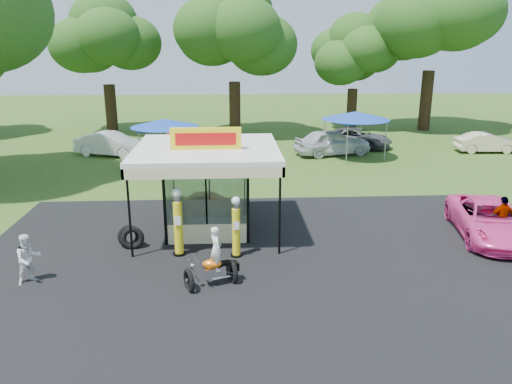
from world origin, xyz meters
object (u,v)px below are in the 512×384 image
spectator_west (28,259)px  spectator_east_b (503,219)px  gas_station_kiosk (208,187)px  bg_car_a (111,144)px  motorcycle (214,262)px  pink_sedan (491,220)px  bg_car_e (486,143)px  bg_car_c (332,142)px  tent_west (165,123)px  bg_car_b (202,141)px  gas_pump_right (236,228)px  tent_east (356,116)px  gas_pump_left (178,224)px  bg_car_d (357,138)px  kiosk_car (210,202)px

spectator_west → spectator_east_b: (16.36, 2.58, 0.06)m
gas_station_kiosk → bg_car_a: 15.70m
motorcycle → pink_sedan: (10.37, 3.36, -0.06)m
spectator_west → bg_car_e: size_ratio=0.40×
gas_station_kiosk → bg_car_c: gas_station_kiosk is taller
bg_car_c → pink_sedan: bearing=177.7°
spectator_west → tent_west: tent_west is taller
spectator_west → bg_car_b: 20.16m
pink_sedan → spectator_east_b: spectator_east_b is taller
bg_car_c → gas_station_kiosk: bearing=136.7°
spectator_west → gas_station_kiosk: bearing=-1.1°
motorcycle → bg_car_e: bearing=23.6°
spectator_east_b → gas_station_kiosk: bearing=-5.7°
gas_pump_right → bg_car_c: bearing=67.6°
gas_station_kiosk → motorcycle: gas_station_kiosk is taller
gas_station_kiosk → tent_east: 15.35m
bg_car_e → tent_east: bearing=100.6°
gas_pump_left → tent_west: tent_west is taller
gas_pump_left → pink_sedan: bearing=5.1°
motorcycle → spectator_west: size_ratio=1.24×
gas_station_kiosk → bg_car_b: 15.50m
bg_car_b → bg_car_d: size_ratio=0.94×
gas_pump_right → spectator_east_b: (9.96, 0.98, -0.19)m
bg_car_d → gas_station_kiosk: bearing=-177.0°
motorcycle → tent_east: (8.54, 17.23, 1.95)m
kiosk_car → bg_car_b: 13.26m
spectator_west → bg_car_a: bearing=55.3°
bg_car_d → tent_west: (-12.96, -4.86, 1.89)m
kiosk_car → bg_car_c: bg_car_c is taller
bg_car_c → gas_pump_right: bearing=144.0°
motorcycle → bg_car_d: size_ratio=0.41×
gas_pump_right → gas_pump_left: bearing=173.3°
motorcycle → gas_station_kiosk: bearing=71.8°
motorcycle → kiosk_car: bearing=70.5°
kiosk_car → pink_sedan: (10.71, -3.59, 0.23)m
gas_pump_left → kiosk_car: size_ratio=0.87×
gas_station_kiosk → gas_pump_right: 2.94m
bg_car_c → spectator_east_b: bearing=178.6°
pink_sedan → bg_car_b: 20.51m
gas_pump_left → bg_car_b: gas_pump_left is taller
bg_car_e → spectator_east_b: bearing=157.7°
gas_station_kiosk → bg_car_e: (18.29, 13.75, -1.12)m
spectator_west → bg_car_a: (-1.53, 18.33, -0.02)m
bg_car_a → bg_car_b: bg_car_a is taller
gas_station_kiosk → spectator_west: 6.91m
bg_car_a → bg_car_e: (25.18, -0.33, -0.11)m
spectator_east_b → bg_car_b: spectator_east_b is taller
gas_pump_left → bg_car_c: (8.64, 15.94, -0.32)m
bg_car_d → gas_pump_right: bearing=-170.7°
gas_station_kiosk → bg_car_d: gas_station_kiosk is taller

